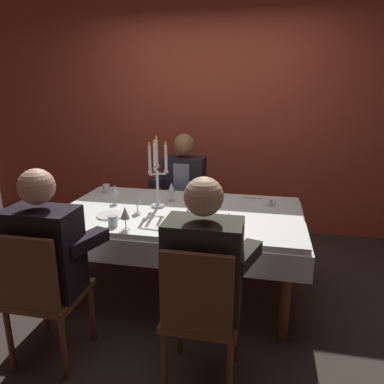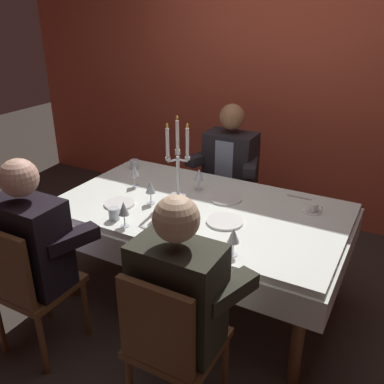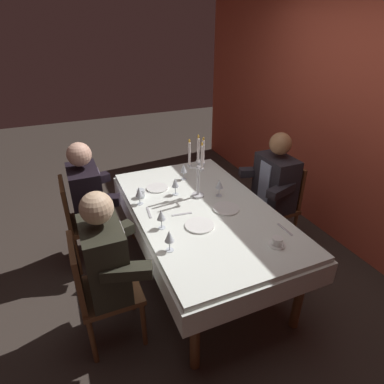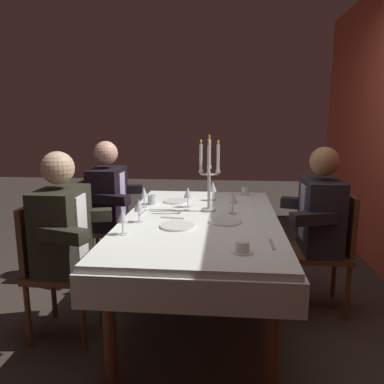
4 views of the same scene
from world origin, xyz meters
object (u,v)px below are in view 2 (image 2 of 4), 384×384
object	(u,v)px
wine_glass_0	(199,175)
water_tumbler_1	(114,214)
candelabra	(178,162)
wine_glass_5	(234,236)
water_tumbler_0	(134,164)
seated_diner_2	(177,295)
wine_glass_3	(190,221)
seated_diner_1	(231,162)
dinner_plate_2	(225,198)
seated_diner_0	(30,243)
dinner_plate_0	(225,221)
wine_glass_2	(150,187)
dinner_plate_1	(120,203)
dining_table	(200,221)
coffee_cup_0	(312,208)
wine_glass_1	(124,209)
wine_glass_4	(135,172)

from	to	relation	value
wine_glass_0	water_tumbler_1	bearing A→B (deg)	-110.98
candelabra	wine_glass_5	size ratio (longest dim) A/B	3.54
water_tumbler_0	seated_diner_2	distance (m)	1.68
wine_glass_3	seated_diner_1	size ratio (longest dim) A/B	0.13
wine_glass_0	dinner_plate_2	bearing A→B (deg)	-12.91
seated_diner_0	dinner_plate_0	bearing A→B (deg)	40.71
wine_glass_3	seated_diner_2	world-z (taller)	seated_diner_2
dinner_plate_0	wine_glass_2	size ratio (longest dim) A/B	1.41
wine_glass_0	dinner_plate_0	bearing A→B (deg)	-44.23
dinner_plate_0	dinner_plate_1	world-z (taller)	same
wine_glass_5	seated_diner_0	bearing A→B (deg)	-157.65
wine_glass_5	seated_diner_1	xyz separation A→B (m)	(-0.60, 1.33, -0.12)
dining_table	water_tumbler_0	world-z (taller)	water_tumbler_0
wine_glass_3	seated_diner_1	world-z (taller)	seated_diner_1
wine_glass_5	coffee_cup_0	size ratio (longest dim) A/B	1.24
seated_diner_0	seated_diner_1	world-z (taller)	same
dinner_plate_2	wine_glass_3	distance (m)	0.60
dinner_plate_0	wine_glass_3	size ratio (longest dim) A/B	1.41
wine_glass_3	seated_diner_1	bearing A→B (deg)	103.88
wine_glass_1	wine_glass_2	xyz separation A→B (m)	(-0.04, 0.35, 0.00)
dinner_plate_1	water_tumbler_1	xyz separation A→B (m)	(0.10, -0.19, 0.03)
wine_glass_3	dinner_plate_0	bearing A→B (deg)	71.79
water_tumbler_0	seated_diner_1	bearing A→B (deg)	40.55
wine_glass_3	coffee_cup_0	size ratio (longest dim) A/B	1.24
dinner_plate_2	wine_glass_4	world-z (taller)	wine_glass_4
dinner_plate_1	wine_glass_1	distance (m)	0.33
dinner_plate_1	water_tumbler_0	xyz separation A→B (m)	(-0.30, 0.60, 0.03)
dining_table	wine_glass_1	bearing A→B (deg)	-119.99
dinner_plate_1	wine_glass_3	xyz separation A→B (m)	(0.64, -0.17, 0.11)
dinner_plate_1	water_tumbler_0	world-z (taller)	water_tumbler_0
dinner_plate_1	wine_glass_0	size ratio (longest dim) A/B	1.27
wine_glass_4	water_tumbler_1	distance (m)	0.54
wine_glass_1	coffee_cup_0	xyz separation A→B (m)	(0.95, 0.74, -0.09)
dining_table	wine_glass_2	size ratio (longest dim) A/B	11.83
dinner_plate_0	dinner_plate_1	xyz separation A→B (m)	(-0.73, -0.11, 0.00)
coffee_cup_0	wine_glass_0	bearing A→B (deg)	-177.09
candelabra	coffee_cup_0	distance (m)	0.94
wine_glass_4	water_tumbler_0	xyz separation A→B (m)	(-0.21, 0.29, -0.07)
dinner_plate_2	seated_diner_0	distance (m)	1.29
wine_glass_2	wine_glass_4	xyz separation A→B (m)	(-0.27, 0.19, -0.00)
candelabra	water_tumbler_0	world-z (taller)	candelabra
wine_glass_5	seated_diner_2	size ratio (longest dim) A/B	0.13
candelabra	wine_glass_1	xyz separation A→B (m)	(-0.07, -0.52, -0.14)
seated_diner_0	wine_glass_5	bearing A→B (deg)	22.35
seated_diner_0	seated_diner_2	size ratio (longest dim) A/B	1.00
wine_glass_1	water_tumbler_1	xyz separation A→B (m)	(-0.11, 0.04, -0.08)
dining_table	seated_diner_2	world-z (taller)	seated_diner_2
dinner_plate_1	wine_glass_3	distance (m)	0.67
wine_glass_2	water_tumbler_1	world-z (taller)	wine_glass_2
dinner_plate_0	seated_diner_1	bearing A→B (deg)	111.98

